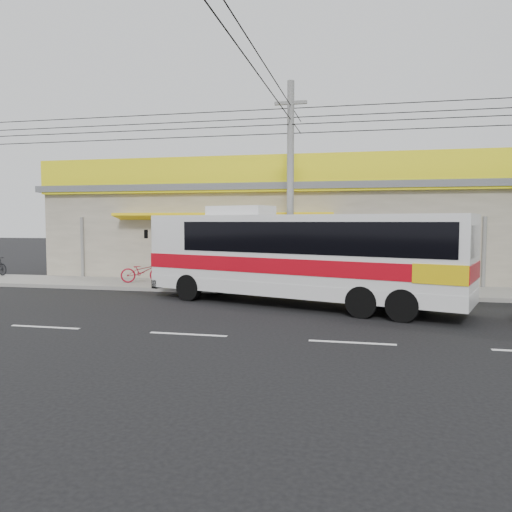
{
  "coord_description": "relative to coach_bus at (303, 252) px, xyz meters",
  "views": [
    {
      "loc": [
        4.23,
        -14.07,
        2.81
      ],
      "look_at": [
        0.75,
        2.0,
        1.66
      ],
      "focal_mm": 35.0,
      "sensor_mm": 36.0,
      "label": 1
    }
  ],
  "objects": [
    {
      "name": "storefront_building",
      "position": [
        -2.29,
        9.27,
        0.51
      ],
      "size": [
        22.6,
        9.2,
        5.7
      ],
      "color": "gray",
      "rests_on": "ground"
    },
    {
      "name": "sidewalk",
      "position": [
        -2.28,
        3.73,
        -1.71
      ],
      "size": [
        30.0,
        3.2,
        0.15
      ],
      "primitive_type": "cube",
      "color": "gray",
      "rests_on": "ground"
    },
    {
      "name": "coach_bus",
      "position": [
        0.0,
        0.0,
        0.0
      ],
      "size": [
        11.02,
        5.53,
        3.34
      ],
      "rotation": [
        0.0,
        0.0,
        -0.31
      ],
      "color": "silver",
      "rests_on": "ground"
    },
    {
      "name": "lane_markings",
      "position": [
        -2.28,
        -4.77,
        -1.79
      ],
      "size": [
        50.0,
        0.12,
        0.01
      ],
      "primitive_type": null,
      "color": "silver",
      "rests_on": "ground"
    },
    {
      "name": "motorbike_red",
      "position": [
        -7.43,
        3.65,
        -1.15
      ],
      "size": [
        1.97,
        1.27,
        0.98
      ],
      "primitive_type": "imported",
      "rotation": [
        0.0,
        0.0,
        1.94
      ],
      "color": "maroon",
      "rests_on": "sidewalk"
    },
    {
      "name": "utility_pole",
      "position": [
        -0.72,
        1.93,
        4.72
      ],
      "size": [
        34.0,
        14.0,
        7.89
      ],
      "color": "slate",
      "rests_on": "ground"
    },
    {
      "name": "ground",
      "position": [
        -2.28,
        -2.27,
        -1.79
      ],
      "size": [
        120.0,
        120.0,
        0.0
      ],
      "primitive_type": "plane",
      "color": "black",
      "rests_on": "ground"
    }
  ]
}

